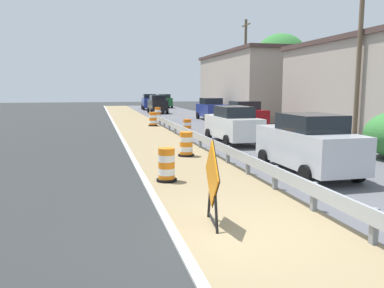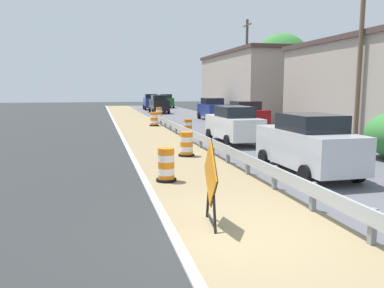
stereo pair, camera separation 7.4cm
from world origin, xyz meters
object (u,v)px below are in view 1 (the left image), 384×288
traffic_barrel_nearest (167,166)px  utility_pole_mid (245,69)px  car_trailing_far_lane (158,104)px  car_distant_a (164,101)px  traffic_barrel_far (153,120)px  car_mid_far_lane (245,116)px  traffic_barrel_farther (158,114)px  car_lead_near_lane (233,125)px  car_lead_far_lane (308,144)px  car_distant_b (149,102)px  traffic_barrel_mid (187,128)px  car_trailing_near_lane (211,109)px  traffic_barrel_close (186,145)px  utility_pole_near (359,57)px  warning_sign_diamond (212,178)px

traffic_barrel_nearest → utility_pole_mid: utility_pole_mid is taller
car_trailing_far_lane → car_distant_a: 13.23m
traffic_barrel_far → car_mid_far_lane: car_mid_far_lane is taller
car_mid_far_lane → traffic_barrel_farther: bearing=-158.9°
traffic_barrel_nearest → car_lead_near_lane: (4.97, 7.66, 0.51)m
car_lead_far_lane → car_distant_b: bearing=-0.4°
car_lead_far_lane → car_trailing_far_lane: (0.23, 34.09, 0.05)m
traffic_barrel_mid → utility_pole_mid: (7.97, 10.34, 4.30)m
car_trailing_near_lane → car_distant_b: (-3.25, 18.85, 0.06)m
traffic_barrel_nearest → utility_pole_mid: (11.49, 22.41, 4.26)m
traffic_barrel_farther → traffic_barrel_far: bearing=-102.2°
utility_pole_mid → car_distant_b: bearing=108.0°
traffic_barrel_far → car_lead_far_lane: size_ratio=0.24×
car_lead_far_lane → car_distant_b: (0.33, 41.96, 0.05)m
traffic_barrel_far → car_distant_b: bearing=82.9°
car_lead_near_lane → traffic_barrel_close: bearing=134.3°
car_distant_a → utility_pole_near: (3.04, -41.00, 3.46)m
traffic_barrel_far → traffic_barrel_farther: bearing=77.8°
utility_pole_near → car_distant_a: bearing=94.2°
car_trailing_near_lane → utility_pole_mid: 4.85m
traffic_barrel_far → car_trailing_far_lane: car_trailing_far_lane is taller
traffic_barrel_nearest → utility_pole_near: bearing=27.8°
car_lead_far_lane → warning_sign_diamond: bearing=131.2°
traffic_barrel_mid → traffic_barrel_farther: size_ratio=0.86×
traffic_barrel_close → car_lead_far_lane: (3.21, -4.42, 0.56)m
car_mid_far_lane → utility_pole_near: (3.07, -7.82, 3.49)m
traffic_barrel_far → car_trailing_near_lane: bearing=37.5°
traffic_barrel_far → traffic_barrel_farther: (1.44, 6.67, 0.02)m
car_trailing_far_lane → car_distant_b: 7.88m
car_lead_far_lane → utility_pole_mid: bearing=-16.4°
traffic_barrel_nearest → traffic_barrel_close: bearing=69.2°
warning_sign_diamond → traffic_barrel_mid: (3.28, 16.20, -0.60)m
utility_pole_near → utility_pole_mid: (0.34, 16.54, 0.23)m
car_mid_far_lane → car_lead_near_lane: bearing=-27.6°
traffic_barrel_nearest → car_trailing_near_lane: bearing=69.9°
traffic_barrel_nearest → car_lead_near_lane: bearing=57.0°
car_distant_a → utility_pole_mid: 24.96m
utility_pole_near → traffic_barrel_far: bearing=125.8°
traffic_barrel_nearest → traffic_barrel_far: 18.39m
traffic_barrel_mid → utility_pole_mid: utility_pole_mid is taller
traffic_barrel_farther → car_trailing_far_lane: bearing=81.2°
utility_pole_mid → traffic_barrel_farther: bearing=162.2°
traffic_barrel_nearest → car_distant_b: bearing=82.9°
car_trailing_near_lane → utility_pole_near: bearing=8.8°
traffic_barrel_mid → car_mid_far_lane: 4.87m
car_trailing_far_lane → car_distant_b: size_ratio=1.10×
traffic_barrel_nearest → car_distant_a: bearing=80.2°
car_lead_near_lane → car_mid_far_lane: size_ratio=1.16×
car_trailing_far_lane → car_distant_a: (3.03, 12.88, -0.04)m
car_lead_far_lane → utility_pole_mid: utility_pole_mid is taller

